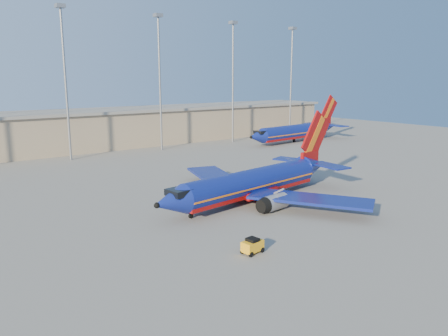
{
  "coord_description": "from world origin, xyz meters",
  "views": [
    {
      "loc": [
        -31.88,
        -37.97,
        15.45
      ],
      "look_at": [
        1.88,
        6.2,
        4.0
      ],
      "focal_mm": 35.0,
      "sensor_mm": 36.0,
      "label": 1
    }
  ],
  "objects": [
    {
      "name": "ground",
      "position": [
        0.0,
        0.0,
        0.0
      ],
      "size": [
        220.0,
        220.0,
        0.0
      ],
      "primitive_type": "plane",
      "color": "slate",
      "rests_on": "ground"
    },
    {
      "name": "terminal_building",
      "position": [
        10.0,
        58.0,
        4.32
      ],
      "size": [
        122.0,
        16.0,
        8.5
      ],
      "color": "gray",
      "rests_on": "ground"
    },
    {
      "name": "light_mast_row",
      "position": [
        5.0,
        46.0,
        17.55
      ],
      "size": [
        101.6,
        1.6,
        28.65
      ],
      "color": "gray",
      "rests_on": "ground"
    },
    {
      "name": "aircraft_main",
      "position": [
        4.39,
        2.84,
        2.32
      ],
      "size": [
        32.07,
        30.69,
        10.87
      ],
      "rotation": [
        0.0,
        0.0,
        0.12
      ],
      "color": "navy",
      "rests_on": "ground"
    },
    {
      "name": "aircraft_second",
      "position": [
        47.55,
        36.46,
        2.57
      ],
      "size": [
        33.13,
        12.86,
        11.22
      ],
      "rotation": [
        0.0,
        0.0,
        0.08
      ],
      "color": "navy",
      "rests_on": "ground"
    },
    {
      "name": "baggage_tug",
      "position": [
        -7.42,
        -10.18,
        0.74
      ],
      "size": [
        2.11,
        1.42,
        1.42
      ],
      "rotation": [
        0.0,
        0.0,
        0.12
      ],
      "color": "orange",
      "rests_on": "ground"
    }
  ]
}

